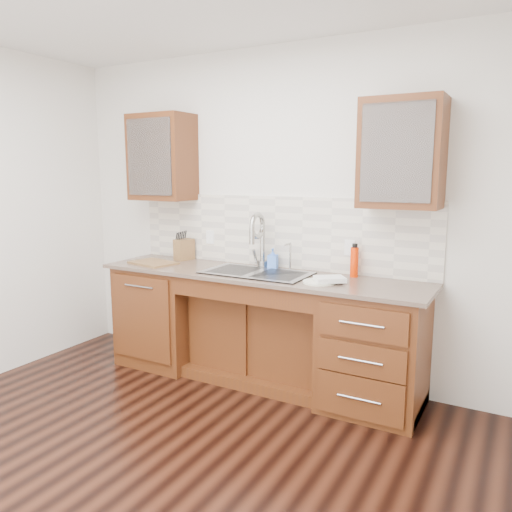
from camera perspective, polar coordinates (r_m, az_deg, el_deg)
The scene contains 24 objects.
ground at distance 3.23m, azimuth -13.20°, elevation -23.58°, with size 4.00×3.50×0.10m, color black.
wall_back at distance 4.22m, azimuth 2.63°, elevation 4.82°, with size 4.00×0.10×2.70m, color silver.
base_cabinet_left at distance 4.59m, azimuth -10.26°, elevation -6.48°, with size 0.70×0.62×0.88m, color #593014.
base_cabinet_center at distance 4.19m, azimuth 0.87°, elevation -9.22°, with size 1.20×0.44×0.70m, color #593014.
base_cabinet_right at distance 3.75m, azimuth 13.35°, elevation -10.33°, with size 0.70×0.62×0.88m, color #593014.
countertop at distance 3.95m, azimuth 0.17°, elevation -2.16°, with size 2.70×0.65×0.03m, color #84705B.
backsplash at distance 4.18m, azimuth 2.24°, elevation 2.78°, with size 2.70×0.02×0.59m, color beige.
sink at distance 3.96m, azimuth 0.07°, elevation -3.19°, with size 0.84×0.46×0.19m, color #9E9EA5.
faucet at distance 4.13m, azimuth 0.75°, elevation 1.39°, with size 0.04×0.04×0.40m, color #999993.
filter_tap at distance 4.05m, azimuth 3.94°, elevation 0.04°, with size 0.02×0.02×0.24m, color #999993.
upper_cabinet_left at distance 4.59m, azimuth -10.66°, elevation 11.00°, with size 0.55×0.34×0.75m, color #593014.
upper_cabinet_right at distance 3.64m, azimuth 16.36°, elevation 11.17°, with size 0.55×0.34×0.75m, color #593014.
outlet_left at distance 4.50m, azimuth -5.26°, elevation 2.16°, with size 0.08×0.01×0.12m, color white.
outlet_right at distance 3.93m, azimuth 10.65°, elevation 0.94°, with size 0.08×0.01×0.12m, color white.
soap_bottle at distance 4.11m, azimuth 1.93°, elevation -0.30°, with size 0.08×0.08×0.17m, color #4B84F4.
water_bottle at distance 3.86m, azimuth 11.17°, elevation -0.71°, with size 0.06×0.06×0.23m, color #E72C00.
plate at distance 3.63m, azimuth 7.21°, elevation -2.96°, with size 0.24×0.24×0.01m, color #E8EACC.
dish_towel at distance 3.62m, azimuth 8.42°, elevation -2.63°, with size 0.21×0.15×0.03m, color white.
knife_block at distance 4.57m, azimuth -8.22°, elevation 0.74°, with size 0.10×0.17×0.19m, color brown.
cutting_board at distance 4.43m, azimuth -11.65°, elevation -0.76°, with size 0.39×0.27×0.02m, color brown.
cup_left_a at distance 4.62m, azimuth -11.10°, elevation 10.35°, with size 0.12×0.12×0.10m, color white.
cup_left_b at distance 4.51m, azimuth -9.43°, elevation 10.39°, with size 0.10×0.10×0.09m, color white.
cup_right_a at distance 3.67m, azimuth 14.19°, elevation 10.44°, with size 0.12×0.12×0.10m, color silver.
cup_right_b at distance 3.61m, azimuth 18.41°, elevation 10.28°, with size 0.11×0.11×0.10m, color white.
Camera 1 is at (1.85, -1.97, 1.71)m, focal length 35.00 mm.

